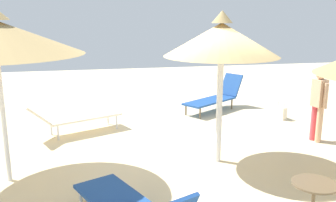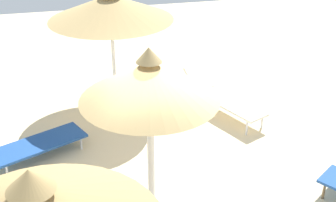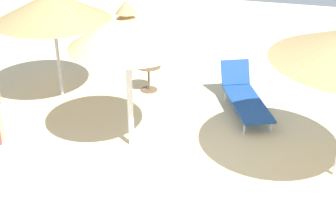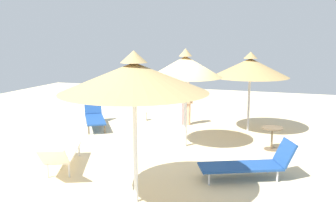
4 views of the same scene
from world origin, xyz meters
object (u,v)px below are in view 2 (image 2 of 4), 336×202
at_px(parasol_umbrella_near_left, 149,81).
at_px(lounge_chair_center, 222,97).
at_px(parasol_umbrella_front, 111,7).
at_px(lounge_chair_far_right, 26,145).

relative_size(parasol_umbrella_near_left, lounge_chair_center, 1.23).
distance_m(parasol_umbrella_near_left, parasol_umbrella_front, 3.72).
distance_m(lounge_chair_center, lounge_chair_far_right, 4.36).
distance_m(parasol_umbrella_front, lounge_chair_center, 3.17).
xyz_separation_m(lounge_chair_center, lounge_chair_far_right, (4.26, 0.91, -0.08)).
bearing_deg(parasol_umbrella_front, parasol_umbrella_near_left, 91.18).
relative_size(lounge_chair_center, lounge_chair_far_right, 1.06).
bearing_deg(lounge_chair_far_right, lounge_chair_center, -167.98).
bearing_deg(lounge_chair_center, parasol_umbrella_front, -22.42).
height_order(parasol_umbrella_near_left, lounge_chair_far_right, parasol_umbrella_near_left).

